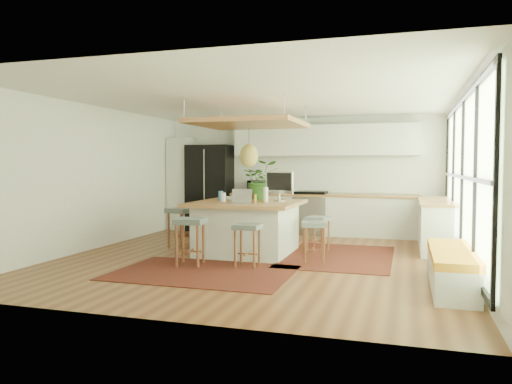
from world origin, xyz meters
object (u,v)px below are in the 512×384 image
(island, at_px, (247,227))
(laptop, at_px, (240,197))
(fridge, at_px, (211,192))
(stool_near_right, at_px, (247,244))
(stool_right_front, at_px, (314,241))
(stool_right_back, at_px, (318,233))
(stool_left_side, at_px, (182,230))
(microwave, at_px, (261,185))
(island_plant, at_px, (261,184))
(stool_near_left, at_px, (190,243))
(monitor, at_px, (279,187))

(island, height_order, laptop, laptop)
(fridge, height_order, stool_near_right, fridge)
(stool_right_front, xyz_separation_m, stool_right_back, (-0.09, 0.94, 0.00))
(stool_near_right, distance_m, laptop, 1.02)
(stool_left_side, height_order, microwave, microwave)
(fridge, relative_size, stool_right_back, 3.17)
(island, relative_size, stool_left_side, 2.41)
(stool_right_front, height_order, microwave, microwave)
(microwave, relative_size, island_plant, 0.74)
(stool_right_back, xyz_separation_m, microwave, (-1.76, 2.28, 0.76))
(fridge, bearing_deg, stool_near_right, -62.05)
(island_plant, bearing_deg, stool_near_right, -79.91)
(stool_right_front, distance_m, island_plant, 1.90)
(island, height_order, stool_near_left, island)
(stool_right_back, distance_m, monitor, 1.09)
(laptop, bearing_deg, stool_right_back, 36.93)
(stool_right_front, height_order, stool_right_back, stool_right_front)
(stool_left_side, distance_m, monitor, 2.06)
(stool_left_side, relative_size, microwave, 1.41)
(stool_left_side, xyz_separation_m, island_plant, (1.41, 0.53, 0.86))
(stool_right_front, xyz_separation_m, island_plant, (-1.24, 1.15, 0.86))
(fridge, height_order, stool_right_front, fridge)
(microwave, bearing_deg, laptop, -61.29)
(stool_right_front, relative_size, microwave, 1.21)
(stool_right_back, height_order, stool_left_side, stool_left_side)
(stool_near_right, bearing_deg, stool_right_back, 63.17)
(microwave, bearing_deg, stool_left_side, -88.76)
(stool_near_right, height_order, island_plant, island_plant)
(fridge, xyz_separation_m, monitor, (2.37, -2.50, 0.26))
(fridge, height_order, island, fridge)
(fridge, distance_m, laptop, 3.77)
(stool_right_front, bearing_deg, microwave, 119.98)
(stool_near_right, bearing_deg, laptop, 117.80)
(microwave, height_order, island_plant, island_plant)
(stool_near_left, distance_m, stool_left_side, 1.70)
(stool_near_left, bearing_deg, island, 69.69)
(stool_near_left, relative_size, monitor, 1.28)
(microwave, bearing_deg, stool_near_left, -70.93)
(stool_near_right, xyz_separation_m, microwave, (-0.94, 3.89, 0.76))
(stool_near_left, bearing_deg, stool_near_right, 11.51)
(island, xyz_separation_m, stool_near_left, (-0.50, -1.35, -0.11))
(fridge, bearing_deg, stool_right_back, -38.78)
(laptop, bearing_deg, fridge, 117.24)
(stool_right_back, relative_size, stool_left_side, 0.85)
(laptop, bearing_deg, monitor, 55.03)
(stool_right_back, bearing_deg, stool_near_left, -133.46)
(stool_near_left, bearing_deg, stool_right_front, 25.52)
(laptop, xyz_separation_m, microwave, (-0.60, 3.24, 0.06))
(island, bearing_deg, island_plant, 84.83)
(laptop, distance_m, island_plant, 1.18)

